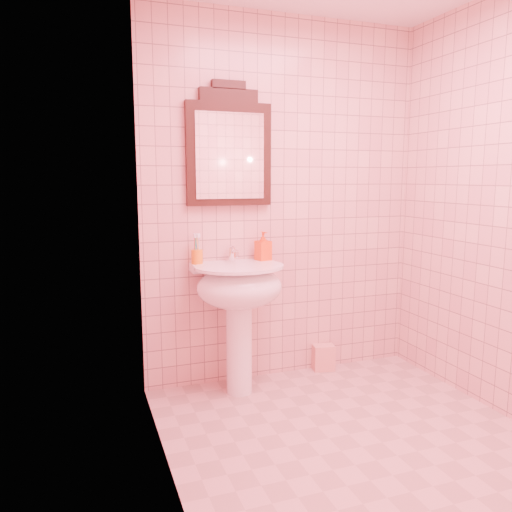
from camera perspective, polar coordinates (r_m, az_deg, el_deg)
name	(u,v)px	position (r m, az deg, el deg)	size (l,w,h in m)	color
floor	(362,447)	(2.90, 12.02, -20.54)	(2.20, 2.20, 0.00)	#C89B90
back_wall	(284,202)	(3.51, 3.18, 6.16)	(2.00, 0.02, 2.50)	beige
pedestal_sink	(239,296)	(3.24, -1.93, -4.57)	(0.58, 0.58, 0.86)	white
faucet	(233,254)	(3.32, -2.68, 0.29)	(0.04, 0.16, 0.11)	white
mirror	(229,149)	(3.35, -3.10, 12.14)	(0.57, 0.06, 0.80)	black
toothbrush_cup	(197,256)	(3.27, -6.75, -0.04)	(0.08, 0.08, 0.17)	orange
soap_dispenser	(263,246)	(3.38, 0.82, 1.15)	(0.09, 0.09, 0.20)	#E24313
towel	(323,357)	(3.82, 7.72, -11.42)	(0.16, 0.10, 0.19)	pink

